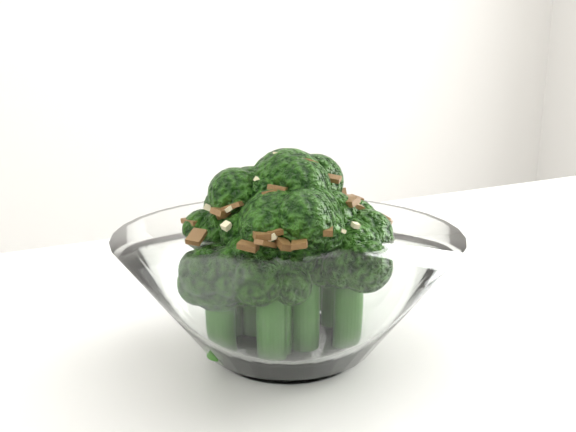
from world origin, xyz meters
name	(u,v)px	position (x,y,z in m)	size (l,w,h in m)	color
table	(519,413)	(-0.15, -0.05, 0.68)	(1.26, 0.90, 0.75)	white
broccoli_dish	(287,274)	(-0.32, -0.01, 0.81)	(0.22, 0.22, 0.14)	white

